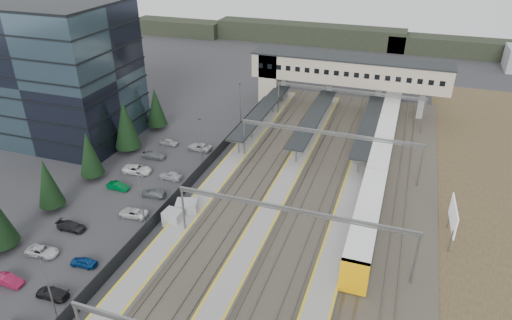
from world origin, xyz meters
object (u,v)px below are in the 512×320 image
at_px(relay_cabin_near, 187,209).
at_px(relay_cabin_far, 173,218).
at_px(footbridge, 335,72).
at_px(billboard, 453,217).
at_px(train, 382,149).
at_px(office_building, 58,72).

height_order(relay_cabin_near, relay_cabin_far, relay_cabin_near).
relative_size(footbridge, billboard, 6.61).
xyz_separation_m(relay_cabin_near, footbridge, (11.26, 46.27, 6.75)).
relative_size(relay_cabin_far, train, 0.04).
xyz_separation_m(relay_cabin_far, billboard, (34.51, 8.59, 2.43)).
distance_m(office_building, footbridge, 53.18).
distance_m(office_building, train, 57.52).
bearing_deg(billboard, train, 118.46).
bearing_deg(relay_cabin_near, billboard, 10.29).
height_order(relay_cabin_near, footbridge, footbridge).
xyz_separation_m(office_building, billboard, (66.15, -10.15, -8.68)).
distance_m(relay_cabin_far, footbridge, 50.67).
relative_size(office_building, relay_cabin_far, 9.65).
bearing_deg(office_building, relay_cabin_near, -26.64).
relative_size(footbridge, train, 0.62).
relative_size(office_building, billboard, 3.97).
relative_size(office_building, train, 0.37).
relative_size(relay_cabin_near, billboard, 0.54).
distance_m(relay_cabin_near, billboard, 34.34).
bearing_deg(relay_cabin_far, footbridge, 76.10).
xyz_separation_m(relay_cabin_near, relay_cabin_far, (-0.80, -2.46, -0.09)).
bearing_deg(footbridge, office_building, -145.53).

